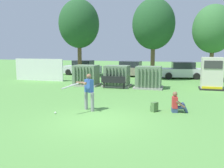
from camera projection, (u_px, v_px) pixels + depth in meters
The scene contains 17 objects.
ground_plane at pixel (98, 121), 9.69m from camera, with size 96.00×96.00×0.00m, color #5B9947.
fence_panel at pixel (39, 70), 22.01m from camera, with size 4.80×0.12×2.00m, color white.
transformer_west at pixel (86, 76), 19.08m from camera, with size 2.10×1.70×1.62m.
transformer_mid_west at pixel (117, 76), 18.54m from camera, with size 2.10×1.70×1.62m.
transformer_mid_east at pixel (149, 78), 17.69m from camera, with size 2.10×1.70×1.62m.
generator_enclosure at pixel (212, 74), 17.17m from camera, with size 1.60×1.40×2.30m.
park_bench at pixel (113, 81), 17.57m from camera, with size 1.80×0.41×0.92m.
batter at pixel (88, 90), 11.20m from camera, with size 1.08×1.49×1.74m.
sports_ball at pixel (55, 113), 10.76m from camera, with size 0.09×0.09×0.09m, color white.
seated_spectator at pixel (177, 104), 10.98m from camera, with size 0.77×0.61×0.96m.
backpack at pixel (154, 107), 11.11m from camera, with size 0.37×0.38×0.44m.
tree_left at pixel (79, 24), 24.48m from camera, with size 4.12×4.12×7.87m.
tree_center_left at pixel (154, 24), 22.11m from camera, with size 3.91×3.91×7.48m.
tree_center_right at pixel (213, 29), 20.71m from camera, with size 3.49×3.49×6.67m.
parked_car_leftmost at pixel (82, 68), 27.17m from camera, with size 4.23×1.98×1.62m.
parked_car_left_of_center at pixel (130, 69), 25.45m from camera, with size 4.29×2.11×1.62m.
parked_car_right_of_center at pixel (182, 71), 23.73m from camera, with size 4.39×2.34×1.62m.
Camera 1 is at (3.05, -8.89, 2.87)m, focal length 38.53 mm.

